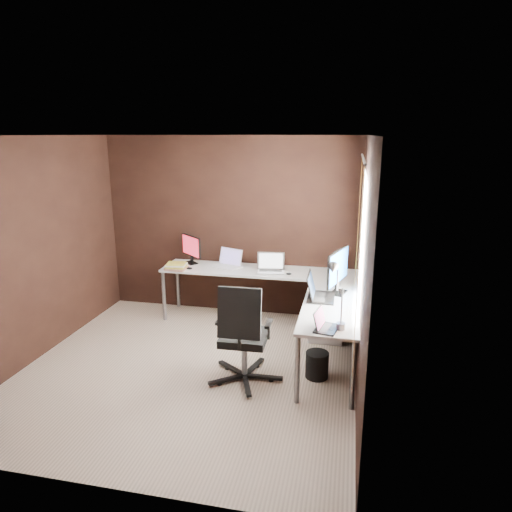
{
  "coord_description": "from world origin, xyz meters",
  "views": [
    {
      "loc": [
        1.66,
        -4.3,
        2.51
      ],
      "look_at": [
        0.55,
        0.95,
        1.07
      ],
      "focal_mm": 32.0,
      "sensor_mm": 36.0,
      "label": 1
    }
  ],
  "objects_px": {
    "laptop_silver": "(271,267)",
    "laptop_black_big": "(317,293)",
    "drawer_pedestal": "(327,315)",
    "book_stack": "(176,266)",
    "monitor_left": "(191,248)",
    "monitor_right": "(338,269)",
    "laptop_white": "(228,263)",
    "laptop_black_small": "(324,325)",
    "desk_lamp": "(336,287)",
    "wastebasket": "(317,365)",
    "office_chair": "(244,353)"
  },
  "relations": [
    {
      "from": "drawer_pedestal",
      "to": "laptop_black_big",
      "type": "relative_size",
      "value": 1.4
    },
    {
      "from": "drawer_pedestal",
      "to": "laptop_black_small",
      "type": "xyz_separation_m",
      "value": [
        0.04,
        -1.42,
        0.47
      ]
    },
    {
      "from": "monitor_left",
      "to": "wastebasket",
      "type": "height_order",
      "value": "monitor_left"
    },
    {
      "from": "laptop_black_big",
      "to": "book_stack",
      "type": "height_order",
      "value": "laptop_black_big"
    },
    {
      "from": "book_stack",
      "to": "laptop_black_small",
      "type": "bearing_deg",
      "value": -36.88
    },
    {
      "from": "monitor_right",
      "to": "laptop_black_big",
      "type": "xyz_separation_m",
      "value": [
        -0.21,
        -0.21,
        -0.23
      ]
    },
    {
      "from": "laptop_black_small",
      "to": "desk_lamp",
      "type": "bearing_deg",
      "value": -33.97
    },
    {
      "from": "laptop_black_big",
      "to": "wastebasket",
      "type": "distance_m",
      "value": 0.79
    },
    {
      "from": "laptop_silver",
      "to": "desk_lamp",
      "type": "bearing_deg",
      "value": -68.5
    },
    {
      "from": "monitor_left",
      "to": "laptop_black_big",
      "type": "distance_m",
      "value": 2.16
    },
    {
      "from": "laptop_black_small",
      "to": "desk_lamp",
      "type": "relative_size",
      "value": 0.5
    },
    {
      "from": "monitor_right",
      "to": "laptop_black_big",
      "type": "relative_size",
      "value": 1.43
    },
    {
      "from": "wastebasket",
      "to": "book_stack",
      "type": "bearing_deg",
      "value": 149.58
    },
    {
      "from": "book_stack",
      "to": "desk_lamp",
      "type": "height_order",
      "value": "desk_lamp"
    },
    {
      "from": "drawer_pedestal",
      "to": "laptop_black_small",
      "type": "distance_m",
      "value": 1.5
    },
    {
      "from": "laptop_black_big",
      "to": "laptop_black_small",
      "type": "bearing_deg",
      "value": -172.03
    },
    {
      "from": "laptop_black_small",
      "to": "wastebasket",
      "type": "height_order",
      "value": "laptop_black_small"
    },
    {
      "from": "office_chair",
      "to": "laptop_white",
      "type": "bearing_deg",
      "value": 108.5
    },
    {
      "from": "laptop_silver",
      "to": "laptop_black_small",
      "type": "relative_size",
      "value": 1.27
    },
    {
      "from": "drawer_pedestal",
      "to": "office_chair",
      "type": "height_order",
      "value": "office_chair"
    },
    {
      "from": "drawer_pedestal",
      "to": "wastebasket",
      "type": "relative_size",
      "value": 2.12
    },
    {
      "from": "monitor_left",
      "to": "laptop_silver",
      "type": "distance_m",
      "value": 1.2
    },
    {
      "from": "monitor_right",
      "to": "laptop_white",
      "type": "distance_m",
      "value": 1.73
    },
    {
      "from": "laptop_silver",
      "to": "office_chair",
      "type": "height_order",
      "value": "office_chair"
    },
    {
      "from": "laptop_white",
      "to": "laptop_black_big",
      "type": "bearing_deg",
      "value": -15.87
    },
    {
      "from": "drawer_pedestal",
      "to": "monitor_left",
      "type": "distance_m",
      "value": 2.12
    },
    {
      "from": "monitor_left",
      "to": "monitor_right",
      "type": "xyz_separation_m",
      "value": [
        2.08,
        -0.86,
        0.06
      ]
    },
    {
      "from": "monitor_left",
      "to": "office_chair",
      "type": "height_order",
      "value": "monitor_left"
    },
    {
      "from": "laptop_black_big",
      "to": "book_stack",
      "type": "xyz_separation_m",
      "value": [
        -1.97,
        0.74,
        -0.02
      ]
    },
    {
      "from": "monitor_right",
      "to": "desk_lamp",
      "type": "relative_size",
      "value": 0.97
    },
    {
      "from": "drawer_pedestal",
      "to": "book_stack",
      "type": "bearing_deg",
      "value": 175.84
    },
    {
      "from": "drawer_pedestal",
      "to": "wastebasket",
      "type": "bearing_deg",
      "value": -92.12
    },
    {
      "from": "monitor_left",
      "to": "book_stack",
      "type": "distance_m",
      "value": 0.39
    },
    {
      "from": "laptop_black_big",
      "to": "laptop_black_small",
      "type": "height_order",
      "value": "laptop_black_big"
    },
    {
      "from": "drawer_pedestal",
      "to": "office_chair",
      "type": "xyz_separation_m",
      "value": [
        -0.78,
        -1.28,
        0.02
      ]
    },
    {
      "from": "office_chair",
      "to": "wastebasket",
      "type": "xyz_separation_m",
      "value": [
        0.74,
        0.24,
        -0.18
      ]
    },
    {
      "from": "drawer_pedestal",
      "to": "laptop_silver",
      "type": "bearing_deg",
      "value": 157.97
    },
    {
      "from": "desk_lamp",
      "to": "office_chair",
      "type": "distance_m",
      "value": 1.22
    },
    {
      "from": "laptop_white",
      "to": "desk_lamp",
      "type": "distance_m",
      "value": 2.35
    },
    {
      "from": "laptop_white",
      "to": "laptop_black_big",
      "type": "distance_m",
      "value": 1.65
    },
    {
      "from": "laptop_black_big",
      "to": "wastebasket",
      "type": "height_order",
      "value": "laptop_black_big"
    },
    {
      "from": "laptop_black_small",
      "to": "desk_lamp",
      "type": "distance_m",
      "value": 0.37
    },
    {
      "from": "drawer_pedestal",
      "to": "monitor_left",
      "type": "xyz_separation_m",
      "value": [
        -1.96,
        0.48,
        0.66
      ]
    },
    {
      "from": "desk_lamp",
      "to": "monitor_left",
      "type": "bearing_deg",
      "value": 116.95
    },
    {
      "from": "laptop_silver",
      "to": "laptop_black_big",
      "type": "bearing_deg",
      "value": -59.84
    },
    {
      "from": "laptop_black_small",
      "to": "book_stack",
      "type": "xyz_separation_m",
      "value": [
        -2.1,
        1.57,
        -0.0
      ]
    },
    {
      "from": "laptop_white",
      "to": "laptop_black_small",
      "type": "distance_m",
      "value": 2.33
    },
    {
      "from": "monitor_right",
      "to": "wastebasket",
      "type": "height_order",
      "value": "monitor_right"
    },
    {
      "from": "laptop_black_big",
      "to": "office_chair",
      "type": "relative_size",
      "value": 0.39
    },
    {
      "from": "laptop_white",
      "to": "office_chair",
      "type": "height_order",
      "value": "office_chair"
    }
  ]
}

